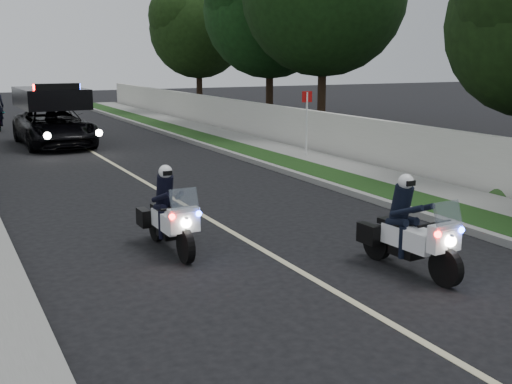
# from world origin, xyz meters

# --- Properties ---
(ground) EXTENTS (120.00, 120.00, 0.00)m
(ground) POSITION_xyz_m (0.00, 0.00, 0.00)
(ground) COLOR black
(ground) RESTS_ON ground
(curb_right) EXTENTS (0.20, 60.00, 0.15)m
(curb_right) POSITION_xyz_m (4.10, 10.00, 0.07)
(curb_right) COLOR gray
(curb_right) RESTS_ON ground
(grass_verge) EXTENTS (1.20, 60.00, 0.16)m
(grass_verge) POSITION_xyz_m (4.80, 10.00, 0.08)
(grass_verge) COLOR #193814
(grass_verge) RESTS_ON ground
(sidewalk_right) EXTENTS (1.40, 60.00, 0.16)m
(sidewalk_right) POSITION_xyz_m (6.10, 10.00, 0.08)
(sidewalk_right) COLOR gray
(sidewalk_right) RESTS_ON ground
(property_wall) EXTENTS (0.22, 60.00, 1.50)m
(property_wall) POSITION_xyz_m (7.10, 10.00, 0.75)
(property_wall) COLOR beige
(property_wall) RESTS_ON ground
(lane_marking) EXTENTS (0.12, 50.00, 0.01)m
(lane_marking) POSITION_xyz_m (0.00, 10.00, 0.00)
(lane_marking) COLOR #BFB78C
(lane_marking) RESTS_ON ground
(police_moto_left) EXTENTS (0.66, 1.82, 1.54)m
(police_moto_left) POSITION_xyz_m (-1.49, 4.48, 0.00)
(police_moto_left) COLOR white
(police_moto_left) RESTS_ON ground
(police_moto_right) EXTENTS (0.77, 1.90, 1.59)m
(police_moto_right) POSITION_xyz_m (1.54, 1.68, 0.00)
(police_moto_right) COLOR white
(police_moto_right) RESTS_ON ground
(police_suv) EXTENTS (2.59, 5.40, 2.60)m
(police_suv) POSITION_xyz_m (-0.91, 19.39, 0.00)
(police_suv) COLOR black
(police_suv) RESTS_ON ground
(sign_post) EXTENTS (0.40, 0.40, 2.35)m
(sign_post) POSITION_xyz_m (6.00, 12.12, 0.00)
(sign_post) COLOR red
(sign_post) RESTS_ON ground
(tree_right_c) EXTENTS (8.37, 8.37, 11.71)m
(tree_right_c) POSITION_xyz_m (10.08, 17.56, 0.00)
(tree_right_c) COLOR black
(tree_right_c) RESTS_ON ground
(tree_right_d) EXTENTS (7.23, 7.23, 10.74)m
(tree_right_d) POSITION_xyz_m (9.92, 22.06, 0.00)
(tree_right_d) COLOR #153B13
(tree_right_d) RESTS_ON ground
(tree_right_e) EXTENTS (7.49, 7.49, 9.67)m
(tree_right_e) POSITION_xyz_m (9.55, 30.38, 0.00)
(tree_right_e) COLOR #1A3611
(tree_right_e) RESTS_ON ground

